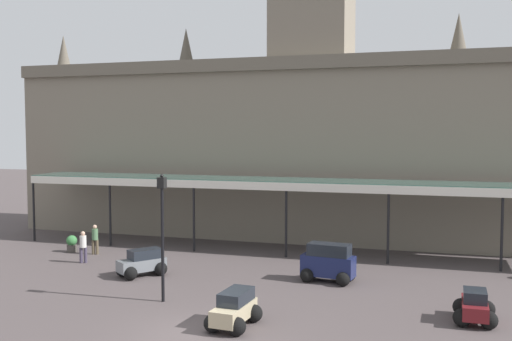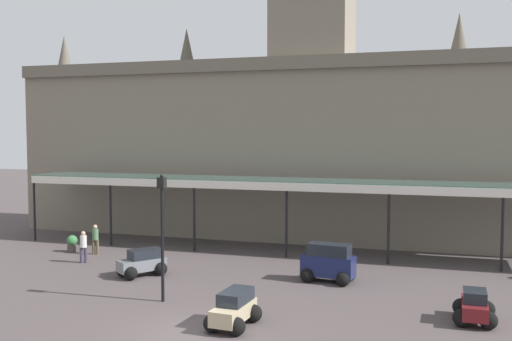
{
  "view_description": "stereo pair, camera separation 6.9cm",
  "coord_description": "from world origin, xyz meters",
  "px_view_note": "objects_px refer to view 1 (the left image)",
  "views": [
    {
      "loc": [
        7.79,
        -18.08,
        6.89
      ],
      "look_at": [
        0.0,
        7.0,
        5.13
      ],
      "focal_mm": 40.92,
      "sensor_mm": 36.0,
      "label": 1
    },
    {
      "loc": [
        7.86,
        -18.06,
        6.89
      ],
      "look_at": [
        0.0,
        7.0,
        5.13
      ],
      "focal_mm": 40.92,
      "sensor_mm": 36.0,
      "label": 2
    }
  ],
  "objects_px": {
    "car_navy_van": "(328,264)",
    "car_grey_estate": "(142,264)",
    "pedestrian_crossing_forecourt": "(95,238)",
    "victorian_lamppost": "(162,223)",
    "planter_by_canopy": "(72,243)",
    "car_maroon_sedan": "(475,308)",
    "pedestrian_beside_cars": "(83,246)",
    "car_beige_estate": "(234,311)"
  },
  "relations": [
    {
      "from": "car_navy_van",
      "to": "car_grey_estate",
      "type": "xyz_separation_m",
      "value": [
        -8.67,
        -1.54,
        -0.24
      ]
    },
    {
      "from": "car_grey_estate",
      "to": "victorian_lamppost",
      "type": "relative_size",
      "value": 0.47
    },
    {
      "from": "pedestrian_crossing_forecourt",
      "to": "car_grey_estate",
      "type": "bearing_deg",
      "value": -36.27
    },
    {
      "from": "car_beige_estate",
      "to": "pedestrian_crossing_forecourt",
      "type": "height_order",
      "value": "pedestrian_crossing_forecourt"
    },
    {
      "from": "car_grey_estate",
      "to": "victorian_lamppost",
      "type": "distance_m",
      "value": 5.24
    },
    {
      "from": "car_maroon_sedan",
      "to": "planter_by_canopy",
      "type": "height_order",
      "value": "car_maroon_sedan"
    },
    {
      "from": "victorian_lamppost",
      "to": "car_navy_van",
      "type": "bearing_deg",
      "value": 40.93
    },
    {
      "from": "car_grey_estate",
      "to": "pedestrian_beside_cars",
      "type": "height_order",
      "value": "pedestrian_beside_cars"
    },
    {
      "from": "pedestrian_beside_cars",
      "to": "car_maroon_sedan",
      "type": "bearing_deg",
      "value": -12.02
    },
    {
      "from": "car_navy_van",
      "to": "planter_by_canopy",
      "type": "height_order",
      "value": "car_navy_van"
    },
    {
      "from": "victorian_lamppost",
      "to": "planter_by_canopy",
      "type": "distance_m",
      "value": 12.17
    },
    {
      "from": "planter_by_canopy",
      "to": "car_maroon_sedan",
      "type": "bearing_deg",
      "value": -16.4
    },
    {
      "from": "car_beige_estate",
      "to": "car_grey_estate",
      "type": "distance_m",
      "value": 8.63
    },
    {
      "from": "car_maroon_sedan",
      "to": "planter_by_canopy",
      "type": "relative_size",
      "value": 2.15
    },
    {
      "from": "car_navy_van",
      "to": "pedestrian_beside_cars",
      "type": "xyz_separation_m",
      "value": [
        -12.97,
        0.01,
        0.1
      ]
    },
    {
      "from": "pedestrian_beside_cars",
      "to": "planter_by_canopy",
      "type": "height_order",
      "value": "pedestrian_beside_cars"
    },
    {
      "from": "car_navy_van",
      "to": "planter_by_canopy",
      "type": "relative_size",
      "value": 2.61
    },
    {
      "from": "victorian_lamppost",
      "to": "pedestrian_crossing_forecourt",
      "type": "bearing_deg",
      "value": 137.33
    },
    {
      "from": "car_maroon_sedan",
      "to": "car_navy_van",
      "type": "bearing_deg",
      "value": 146.32
    },
    {
      "from": "car_beige_estate",
      "to": "pedestrian_beside_cars",
      "type": "xyz_separation_m",
      "value": [
        -10.9,
        7.11,
        0.34
      ]
    },
    {
      "from": "car_navy_van",
      "to": "pedestrian_crossing_forecourt",
      "type": "distance_m",
      "value": 13.72
    },
    {
      "from": "car_navy_van",
      "to": "pedestrian_crossing_forecourt",
      "type": "xyz_separation_m",
      "value": [
        -13.57,
        2.05,
        0.1
      ]
    },
    {
      "from": "car_navy_van",
      "to": "pedestrian_beside_cars",
      "type": "distance_m",
      "value": 12.97
    },
    {
      "from": "car_grey_estate",
      "to": "planter_by_canopy",
      "type": "height_order",
      "value": "car_grey_estate"
    },
    {
      "from": "pedestrian_beside_cars",
      "to": "victorian_lamppost",
      "type": "distance_m",
      "value": 9.04
    },
    {
      "from": "planter_by_canopy",
      "to": "pedestrian_beside_cars",
      "type": "bearing_deg",
      "value": -44.64
    },
    {
      "from": "pedestrian_crossing_forecourt",
      "to": "pedestrian_beside_cars",
      "type": "xyz_separation_m",
      "value": [
        0.6,
        -2.04,
        0.0
      ]
    },
    {
      "from": "car_grey_estate",
      "to": "victorian_lamppost",
      "type": "bearing_deg",
      "value": -51.27
    },
    {
      "from": "car_navy_van",
      "to": "car_maroon_sedan",
      "type": "bearing_deg",
      "value": -33.68
    },
    {
      "from": "car_grey_estate",
      "to": "pedestrian_beside_cars",
      "type": "distance_m",
      "value": 4.58
    },
    {
      "from": "car_beige_estate",
      "to": "victorian_lamppost",
      "type": "xyz_separation_m",
      "value": [
        -3.78,
        2.03,
        2.64
      ]
    },
    {
      "from": "car_maroon_sedan",
      "to": "pedestrian_beside_cars",
      "type": "height_order",
      "value": "pedestrian_beside_cars"
    },
    {
      "from": "car_maroon_sedan",
      "to": "pedestrian_crossing_forecourt",
      "type": "bearing_deg",
      "value": 162.76
    },
    {
      "from": "car_grey_estate",
      "to": "pedestrian_beside_cars",
      "type": "xyz_separation_m",
      "value": [
        -4.29,
        1.55,
        0.34
      ]
    },
    {
      "from": "pedestrian_beside_cars",
      "to": "planter_by_canopy",
      "type": "distance_m",
      "value": 3.17
    },
    {
      "from": "car_beige_estate",
      "to": "car_maroon_sedan",
      "type": "xyz_separation_m",
      "value": [
        8.13,
        3.05,
        -0.06
      ]
    },
    {
      "from": "pedestrian_crossing_forecourt",
      "to": "victorian_lamppost",
      "type": "distance_m",
      "value": 10.75
    },
    {
      "from": "car_navy_van",
      "to": "car_grey_estate",
      "type": "bearing_deg",
      "value": -169.93
    },
    {
      "from": "pedestrian_beside_cars",
      "to": "victorian_lamppost",
      "type": "relative_size",
      "value": 0.32
    },
    {
      "from": "car_beige_estate",
      "to": "pedestrian_crossing_forecourt",
      "type": "relative_size",
      "value": 1.38
    },
    {
      "from": "victorian_lamppost",
      "to": "planter_by_canopy",
      "type": "bearing_deg",
      "value": 142.1
    },
    {
      "from": "victorian_lamppost",
      "to": "planter_by_canopy",
      "type": "relative_size",
      "value": 5.4
    }
  ]
}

